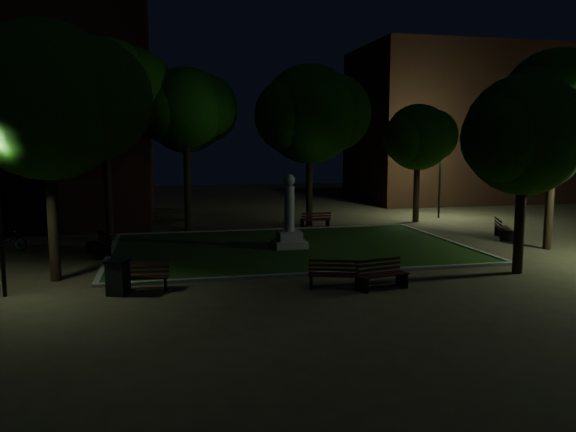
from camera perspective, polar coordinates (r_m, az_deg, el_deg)
name	(u,v)px	position (r m, az deg, el deg)	size (l,w,h in m)	color
ground	(300,258)	(22.85, 1.25, -4.26)	(80.00, 80.00, 0.00)	#473D28
lawn	(289,248)	(24.75, 0.13, -3.25)	(15.00, 10.00, 0.08)	#203D12
lawn_kerb	(289,247)	(24.74, 0.13, -3.20)	(15.40, 10.40, 0.12)	slate
monument	(289,227)	(24.59, 0.13, -1.15)	(1.40, 1.40, 3.20)	gray
building_far	(457,125)	(47.83, 16.82, 8.80)	(16.00, 10.00, 12.00)	#452415
tree_west	(50,101)	(20.19, -23.01, 10.71)	(6.39, 5.21, 8.60)	black
tree_north_wl	(187,108)	(29.91, -10.18, 10.77)	(5.09, 4.15, 8.51)	black
tree_north_er	(312,114)	(31.14, 2.44, 10.29)	(6.63, 5.41, 8.88)	black
tree_ne	(420,137)	(33.67, 13.22, 7.78)	(4.69, 3.83, 6.86)	black
tree_east	(558,103)	(26.89, 25.73, 10.26)	(5.62, 4.59, 8.60)	black
tree_se	(527,135)	(21.40, 23.12, 7.57)	(5.16, 4.21, 7.02)	black
tree_nw	(107,92)	(29.99, -17.89, 11.90)	(6.58, 5.37, 9.83)	black
tree_far_north	(188,113)	(33.84, -10.15, 10.30)	(5.79, 4.73, 8.75)	black
lamppost_nw	(14,173)	(31.97, -26.10, 3.96)	(1.18, 0.28, 4.43)	black
lamppost_ne	(440,168)	(35.77, 15.20, 4.69)	(1.18, 0.28, 4.37)	black
bench_near_left	(334,275)	(18.13, 4.65, -6.03)	(1.72, 1.05, 0.89)	black
bench_near_right	(382,275)	(18.28, 9.48, -5.93)	(1.79, 0.93, 0.93)	black
bench_west_near	(143,278)	(18.41, -14.48, -6.08)	(1.62, 0.69, 0.86)	black
bench_left_side	(100,246)	(24.32, -18.58, -2.86)	(1.19, 1.83, 0.95)	black
bench_right_side	(502,229)	(29.27, 20.95, -1.24)	(1.27, 1.87, 0.97)	black
bench_far_side	(315,221)	(30.50, 2.79, -0.48)	(1.65, 0.59, 0.90)	black
trash_bin	(118,277)	(18.06, -16.88, -5.96)	(0.83, 0.83, 1.09)	black
bicycle	(9,240)	(27.14, -26.47, -2.22)	(0.59, 1.69, 0.89)	black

